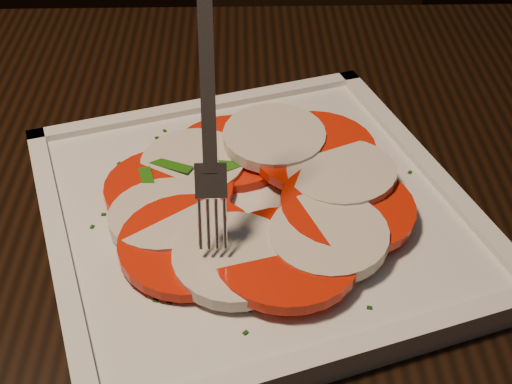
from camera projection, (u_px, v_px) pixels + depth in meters
table at (324, 313)px, 0.61m from camera, size 1.25×0.88×0.75m
chair at (324, 31)px, 1.28m from camera, size 0.49×0.49×0.93m
plate at (256, 215)px, 0.55m from camera, size 0.41×0.41×0.01m
caprese_salad at (256, 196)px, 0.54m from camera, size 0.25×0.24×0.03m
fork at (208, 97)px, 0.46m from camera, size 0.04×0.09×0.17m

